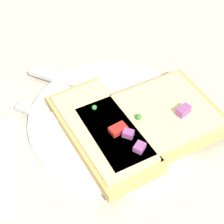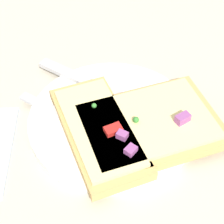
% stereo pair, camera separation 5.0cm
% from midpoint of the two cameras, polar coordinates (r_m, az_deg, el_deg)
% --- Properties ---
extents(ground_plane, '(4.00, 4.00, 0.00)m').
position_cam_midpoint_polar(ground_plane, '(0.51, -2.77, -1.82)').
color(ground_plane, '#BCB29E').
extents(plate, '(0.23, 0.23, 0.01)m').
position_cam_midpoint_polar(plate, '(0.51, -2.79, -1.37)').
color(plate, white).
rests_on(plate, ground).
extents(fork, '(0.13, 0.18, 0.01)m').
position_cam_midpoint_polar(fork, '(0.49, -5.72, -3.00)').
color(fork, '#B7B7BC').
rests_on(fork, plate).
extents(knife, '(0.15, 0.20, 0.01)m').
position_cam_midpoint_polar(knife, '(0.54, -6.33, 3.56)').
color(knife, '#B7B7BC').
rests_on(knife, plate).
extents(pizza_slice_main, '(0.18, 0.21, 0.03)m').
position_cam_midpoint_polar(pizza_slice_main, '(0.49, 2.83, -1.58)').
color(pizza_slice_main, tan).
rests_on(pizza_slice_main, plate).
extents(pizza_slice_corner, '(0.19, 0.13, 0.03)m').
position_cam_midpoint_polar(pizza_slice_corner, '(0.48, -4.46, -3.14)').
color(pizza_slice_corner, tan).
rests_on(pizza_slice_corner, plate).
extents(crumb_scatter, '(0.05, 0.05, 0.01)m').
position_cam_midpoint_polar(crumb_scatter, '(0.49, -0.95, -1.81)').
color(crumb_scatter, tan).
rests_on(crumb_scatter, plate).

